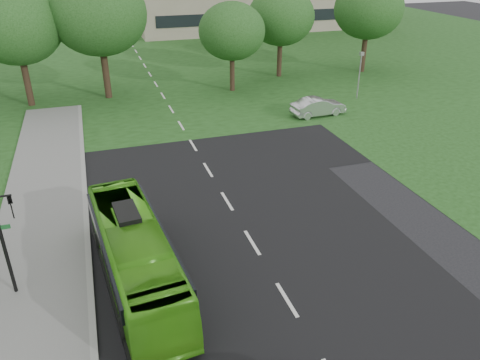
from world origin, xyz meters
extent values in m
plane|color=black|center=(0.00, 0.00, 0.00)|extent=(160.00, 160.00, 0.00)
cube|color=black|center=(0.00, 20.00, 0.01)|extent=(14.00, 120.00, 0.01)
cube|color=black|center=(0.00, 14.00, 0.01)|extent=(80.00, 12.00, 0.01)
cube|color=silver|center=(0.00, 15.00, 0.02)|extent=(0.15, 90.00, 0.01)
cube|color=#1E4517|center=(0.00, 45.00, 0.01)|extent=(120.00, 60.00, 0.01)
cylinder|color=black|center=(-10.91, 26.75, 1.79)|extent=(0.54, 0.54, 3.58)
ellipsoid|color=#1B4416|center=(-10.91, 26.75, 6.41)|extent=(7.10, 7.10, 6.03)
cylinder|color=black|center=(-4.60, 26.99, 1.92)|extent=(0.58, 0.58, 3.84)
ellipsoid|color=#1B4416|center=(-4.60, 26.99, 7.00)|extent=(7.90, 7.90, 6.72)
cylinder|color=black|center=(6.38, 25.72, 1.47)|extent=(0.44, 0.44, 2.94)
ellipsoid|color=#1B4416|center=(6.38, 25.72, 5.28)|extent=(5.84, 5.84, 4.97)
cylinder|color=black|center=(12.42, 29.21, 1.61)|extent=(0.48, 0.48, 3.22)
ellipsoid|color=#1B4416|center=(12.42, 29.21, 5.80)|extent=(6.47, 6.47, 5.50)
cylinder|color=black|center=(21.49, 28.32, 1.75)|extent=(0.53, 0.53, 3.50)
ellipsoid|color=#1B4416|center=(21.49, 28.32, 6.25)|extent=(6.88, 6.88, 5.85)
imported|color=#47A71A|center=(-5.25, 0.79, 1.33)|extent=(3.12, 9.70, 2.65)
imported|color=silver|center=(10.73, 17.00, 0.71)|extent=(4.42, 1.82, 1.42)
cylinder|color=black|center=(-9.83, 1.56, 2.37)|extent=(0.13, 0.13, 4.74)
cylinder|color=black|center=(-9.49, 1.56, 4.27)|extent=(0.66, 0.08, 0.08)
imported|color=black|center=(-9.26, 1.56, 3.79)|extent=(0.20, 0.23, 0.95)
cube|color=#195926|center=(-9.68, 1.56, 3.03)|extent=(0.47, 0.04, 0.17)
cylinder|color=gray|center=(16.00, 20.00, 1.88)|extent=(0.11, 0.11, 3.76)
cube|color=gray|center=(16.00, 20.00, 3.85)|extent=(0.35, 0.31, 0.28)
camera|label=1|loc=(-5.97, -14.58, 12.16)|focal=35.00mm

